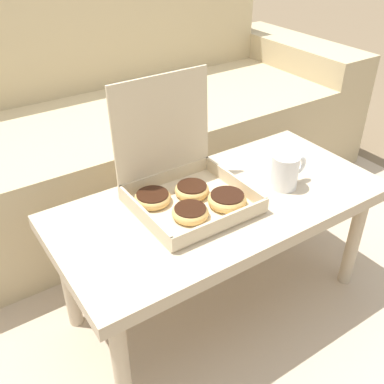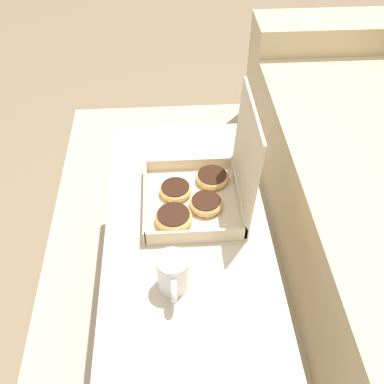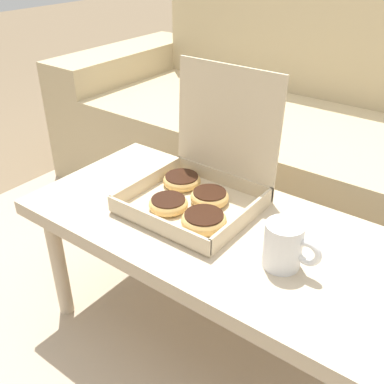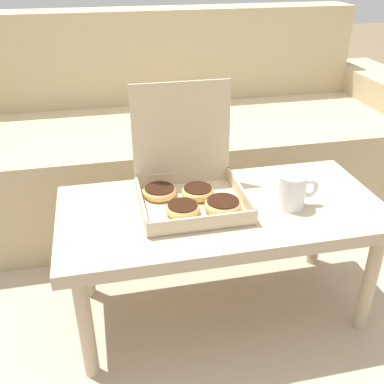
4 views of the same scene
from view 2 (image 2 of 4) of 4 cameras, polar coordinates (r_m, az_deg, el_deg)
ground_plane at (r=1.67m, az=0.36°, el=-13.93°), size 12.00×12.00×0.00m
area_rug at (r=1.71m, az=10.72°, el=-13.07°), size 2.51×1.75×0.01m
coffee_table at (r=1.37m, az=-0.63°, el=-5.67°), size 1.00×0.48×0.43m
pastry_box at (r=1.35m, az=1.22°, el=0.20°), size 0.32×0.31×0.34m
coffee_mug at (r=1.16m, az=-2.40°, el=-10.34°), size 0.13×0.08×0.11m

